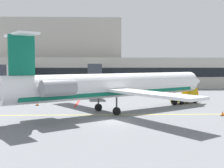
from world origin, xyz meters
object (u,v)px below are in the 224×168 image
Objects in this scene: fuel_tank at (67,86)px; marshaller at (197,95)px; pushback_tractor at (186,96)px; regional_jet at (113,86)px.

fuel_tank is 4.00× the size of marshaller.
pushback_tractor is 2.20× the size of marshaller.
marshaller is at bearing -29.03° from fuel_tank.
marshaller is (13.48, 9.93, -2.16)m from regional_jet.
regional_jet is 3.55× the size of fuel_tank.
marshaller is (21.60, -11.99, -0.57)m from fuel_tank.
marshaller is at bearing 36.37° from regional_jet.
regional_jet is at bearing -69.68° from fuel_tank.
marshaller is (2.17, 1.64, 0.01)m from pushback_tractor.
regional_jet is 14.22× the size of marshaller.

